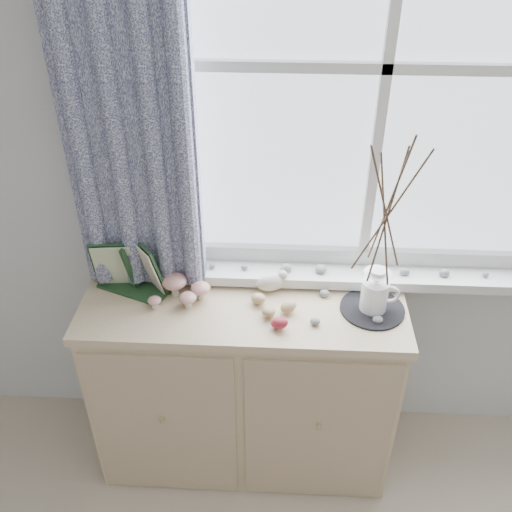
{
  "coord_description": "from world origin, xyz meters",
  "views": [
    {
      "loc": [
        -0.02,
        0.14,
        2.19
      ],
      "look_at": [
        -0.1,
        1.7,
        1.1
      ],
      "focal_mm": 40.0,
      "sensor_mm": 36.0,
      "label": 1
    }
  ],
  "objects_px": {
    "botanical_book": "(128,271)",
    "toadstool_cluster": "(181,288)",
    "twig_pitcher": "(387,210)",
    "sideboard": "(244,384)"
  },
  "relations": [
    {
      "from": "twig_pitcher",
      "to": "toadstool_cluster",
      "type": "bearing_deg",
      "value": -177.33
    },
    {
      "from": "twig_pitcher",
      "to": "sideboard",
      "type": "bearing_deg",
      "value": -175.72
    },
    {
      "from": "sideboard",
      "to": "twig_pitcher",
      "type": "relative_size",
      "value": 1.64
    },
    {
      "from": "sideboard",
      "to": "twig_pitcher",
      "type": "xyz_separation_m",
      "value": [
        0.47,
        -0.0,
        0.84
      ]
    },
    {
      "from": "botanical_book",
      "to": "toadstool_cluster",
      "type": "xyz_separation_m",
      "value": [
        0.19,
        -0.01,
        -0.06
      ]
    },
    {
      "from": "toadstool_cluster",
      "to": "sideboard",
      "type": "bearing_deg",
      "value": -5.49
    },
    {
      "from": "sideboard",
      "to": "twig_pitcher",
      "type": "bearing_deg",
      "value": -0.58
    },
    {
      "from": "botanical_book",
      "to": "toadstool_cluster",
      "type": "relative_size",
      "value": 1.4
    },
    {
      "from": "toadstool_cluster",
      "to": "twig_pitcher",
      "type": "xyz_separation_m",
      "value": [
        0.7,
        -0.03,
        0.37
      ]
    },
    {
      "from": "botanical_book",
      "to": "twig_pitcher",
      "type": "distance_m",
      "value": 0.94
    }
  ]
}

